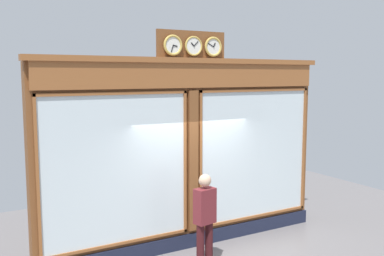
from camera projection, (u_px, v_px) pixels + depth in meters
shop_facade at (189, 153)px, 8.52m from camera, size 6.13×0.42×4.21m
pedestrian at (205, 217)px, 7.57m from camera, size 0.39×0.28×1.69m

